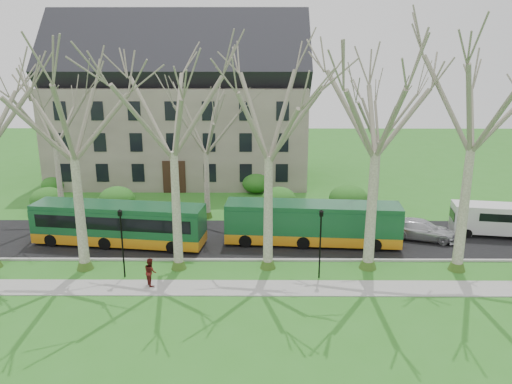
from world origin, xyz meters
TOP-DOWN VIEW (x-y plane):
  - ground at (0.00, 0.00)m, footprint 120.00×120.00m
  - sidewalk at (0.00, -2.50)m, footprint 70.00×2.00m
  - road at (0.00, 5.50)m, footprint 80.00×8.00m
  - curb at (0.00, 1.50)m, footprint 80.00×0.25m
  - building at (-6.00, 24.00)m, footprint 26.50×12.20m
  - tree_row_verge at (0.00, 0.30)m, footprint 49.00×7.00m
  - tree_row_far at (-1.33, 11.00)m, footprint 33.00×7.00m
  - lamp_row at (-0.00, -1.00)m, footprint 36.22×0.22m
  - hedges at (-4.67, 14.00)m, footprint 30.60×8.60m
  - bus_lead at (-7.71, 4.35)m, footprint 12.48×4.17m
  - bus_follow at (6.11, 4.58)m, footprint 12.53×3.55m
  - sedan at (14.27, 5.50)m, footprint 5.35×3.51m
  - van_a at (19.65, 6.32)m, footprint 5.70×2.83m
  - pedestrian_b at (-4.12, -2.15)m, footprint 0.96×1.03m

SIDE VIEW (x-z plane):
  - ground at x=0.00m, z-range 0.00..0.00m
  - sidewalk at x=0.00m, z-range 0.00..0.06m
  - road at x=0.00m, z-range 0.00..0.06m
  - curb at x=0.00m, z-range 0.00..0.14m
  - sedan at x=14.27m, z-range 0.06..1.50m
  - pedestrian_b at x=-4.12m, z-range 0.06..1.74m
  - hedges at x=-4.67m, z-range 0.00..2.00m
  - van_a at x=19.65m, z-range 0.06..2.44m
  - bus_lead at x=-7.71m, z-range 0.06..3.12m
  - bus_follow at x=6.11m, z-range 0.06..3.15m
  - lamp_row at x=0.00m, z-range 0.42..4.72m
  - tree_row_far at x=-1.33m, z-range 0.00..12.00m
  - tree_row_verge at x=0.00m, z-range 0.00..14.00m
  - building at x=-6.00m, z-range 0.07..16.07m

